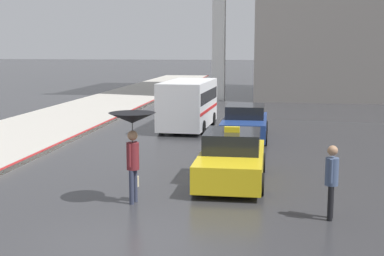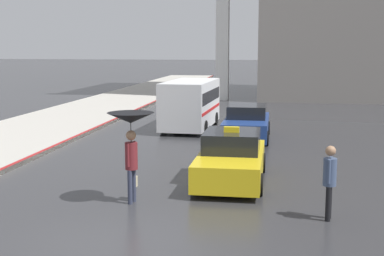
{
  "view_description": "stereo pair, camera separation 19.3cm",
  "coord_description": "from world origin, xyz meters",
  "px_view_note": "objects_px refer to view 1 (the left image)",
  "views": [
    {
      "loc": [
        2.95,
        -9.52,
        3.9
      ],
      "look_at": [
        0.56,
        6.65,
        1.4
      ],
      "focal_mm": 50.0,
      "sensor_mm": 36.0,
      "label": 1
    },
    {
      "loc": [
        3.15,
        -9.5,
        3.9
      ],
      "look_at": [
        0.56,
        6.65,
        1.4
      ],
      "focal_mm": 50.0,
      "sensor_mm": 36.0,
      "label": 2
    }
  ],
  "objects_px": {
    "sedan_red": "(245,123)",
    "pedestrian_with_umbrella": "(132,129)",
    "ambulance_van": "(188,102)",
    "pedestrian_man": "(332,176)",
    "taxi": "(232,159)"
  },
  "relations": [
    {
      "from": "ambulance_van",
      "to": "pedestrian_with_umbrella",
      "type": "distance_m",
      "value": 12.41
    },
    {
      "from": "sedan_red",
      "to": "pedestrian_with_umbrella",
      "type": "height_order",
      "value": "pedestrian_with_umbrella"
    },
    {
      "from": "sedan_red",
      "to": "pedestrian_with_umbrella",
      "type": "distance_m",
      "value": 10.21
    },
    {
      "from": "taxi",
      "to": "pedestrian_man",
      "type": "xyz_separation_m",
      "value": [
        2.48,
        -3.16,
        0.34
      ]
    },
    {
      "from": "taxi",
      "to": "ambulance_van",
      "type": "xyz_separation_m",
      "value": [
        -2.8,
        9.81,
        0.61
      ]
    },
    {
      "from": "sedan_red",
      "to": "pedestrian_man",
      "type": "bearing_deg",
      "value": 103.21
    },
    {
      "from": "pedestrian_with_umbrella",
      "to": "pedestrian_man",
      "type": "height_order",
      "value": "pedestrian_with_umbrella"
    },
    {
      "from": "ambulance_van",
      "to": "pedestrian_with_umbrella",
      "type": "xyz_separation_m",
      "value": [
        0.51,
        -12.38,
        0.62
      ]
    },
    {
      "from": "pedestrian_with_umbrella",
      "to": "pedestrian_man",
      "type": "bearing_deg",
      "value": -88.35
    },
    {
      "from": "taxi",
      "to": "pedestrian_man",
      "type": "bearing_deg",
      "value": 128.09
    },
    {
      "from": "taxi",
      "to": "pedestrian_with_umbrella",
      "type": "distance_m",
      "value": 3.65
    },
    {
      "from": "ambulance_van",
      "to": "pedestrian_with_umbrella",
      "type": "height_order",
      "value": "ambulance_van"
    },
    {
      "from": "sedan_red",
      "to": "ambulance_van",
      "type": "xyz_separation_m",
      "value": [
        -2.82,
        2.51,
        0.61
      ]
    },
    {
      "from": "sedan_red",
      "to": "ambulance_van",
      "type": "height_order",
      "value": "ambulance_van"
    },
    {
      "from": "taxi",
      "to": "pedestrian_man",
      "type": "height_order",
      "value": "pedestrian_man"
    }
  ]
}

